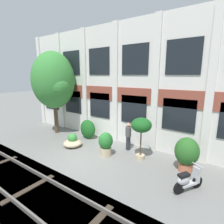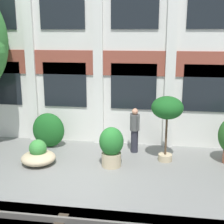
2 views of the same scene
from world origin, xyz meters
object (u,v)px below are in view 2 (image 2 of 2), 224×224
(potted_plant_wide_bowl, at_px, (38,155))
(potted_plant_stone_basin, at_px, (111,146))
(potted_plant_terracotta_small, at_px, (167,111))
(resident_by_doorway, at_px, (135,129))
(topiary_hedge, at_px, (49,130))

(potted_plant_wide_bowl, bearing_deg, potted_plant_stone_basin, 4.99)
(potted_plant_terracotta_small, distance_m, resident_by_doorway, 1.53)
(potted_plant_wide_bowl, distance_m, potted_plant_stone_basin, 2.42)
(potted_plant_stone_basin, bearing_deg, resident_by_doorway, 64.95)
(topiary_hedge, bearing_deg, potted_plant_wide_bowl, -82.39)
(potted_plant_wide_bowl, relative_size, potted_plant_terracotta_small, 0.51)
(potted_plant_wide_bowl, bearing_deg, potted_plant_terracotta_small, 12.61)
(potted_plant_wide_bowl, bearing_deg, topiary_hedge, 97.61)
(potted_plant_stone_basin, bearing_deg, potted_plant_wide_bowl, -175.01)
(potted_plant_wide_bowl, relative_size, potted_plant_stone_basin, 0.86)
(potted_plant_stone_basin, bearing_deg, potted_plant_terracotta_small, 22.44)
(potted_plant_terracotta_small, relative_size, topiary_hedge, 1.69)
(potted_plant_terracotta_small, xyz_separation_m, potted_plant_stone_basin, (-1.72, -0.71, -1.04))
(potted_plant_wide_bowl, xyz_separation_m, resident_by_doorway, (3.01, 1.55, 0.57))
(potted_plant_wide_bowl, height_order, potted_plant_terracotta_small, potted_plant_terracotta_small)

